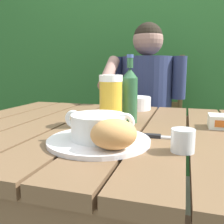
% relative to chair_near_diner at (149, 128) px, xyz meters
% --- Properties ---
extents(dining_table, '(1.32, 0.97, 0.72)m').
position_rel_chair_near_diner_xyz_m(dining_table, '(0.03, -0.92, 0.15)').
color(dining_table, brown).
rests_on(dining_table, ground_plane).
extents(hedge_backdrop, '(3.89, 0.95, 2.18)m').
position_rel_chair_near_diner_xyz_m(hedge_backdrop, '(0.32, 0.70, 0.66)').
color(hedge_backdrop, '#2A602A').
rests_on(hedge_backdrop, ground_plane).
extents(chair_near_diner, '(0.45, 0.44, 1.02)m').
position_rel_chair_near_diner_xyz_m(chair_near_diner, '(0.00, 0.00, 0.00)').
color(chair_near_diner, brown).
rests_on(chair_near_diner, ground_plane).
extents(person_eating, '(0.48, 0.47, 1.21)m').
position_rel_chair_near_diner_xyz_m(person_eating, '(-0.00, -0.20, 0.22)').
color(person_eating, navy).
rests_on(person_eating, ground_plane).
extents(serving_plate, '(0.29, 0.29, 0.01)m').
position_rel_chair_near_diner_xyz_m(serving_plate, '(0.02, -1.13, 0.24)').
color(serving_plate, white).
rests_on(serving_plate, dining_table).
extents(soup_bowl, '(0.20, 0.15, 0.08)m').
position_rel_chair_near_diner_xyz_m(soup_bowl, '(0.02, -1.13, 0.28)').
color(soup_bowl, white).
rests_on(soup_bowl, serving_plate).
extents(bread_roll, '(0.13, 0.12, 0.07)m').
position_rel_chair_near_diner_xyz_m(bread_roll, '(0.08, -1.21, 0.28)').
color(bread_roll, tan).
rests_on(bread_roll, serving_plate).
extents(beer_glass, '(0.08, 0.08, 0.18)m').
position_rel_chair_near_diner_xyz_m(beer_glass, '(-0.01, -0.92, 0.32)').
color(beer_glass, gold).
rests_on(beer_glass, dining_table).
extents(beer_bottle, '(0.06, 0.06, 0.25)m').
position_rel_chair_near_diner_xyz_m(beer_bottle, '(0.04, -0.85, 0.34)').
color(beer_bottle, '#2B5835').
rests_on(beer_bottle, dining_table).
extents(water_glass_small, '(0.06, 0.06, 0.06)m').
position_rel_chair_near_diner_xyz_m(water_glass_small, '(0.24, -1.14, 0.26)').
color(water_glass_small, silver).
rests_on(water_glass_small, dining_table).
extents(table_knife, '(0.16, 0.03, 0.01)m').
position_rel_chair_near_diner_xyz_m(table_knife, '(0.17, -1.04, 0.23)').
color(table_knife, silver).
rests_on(table_knife, dining_table).
extents(diner_bowl, '(0.16, 0.16, 0.06)m').
position_rel_chair_near_diner_xyz_m(diner_bowl, '(-0.00, -0.55, 0.26)').
color(diner_bowl, white).
rests_on(diner_bowl, dining_table).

